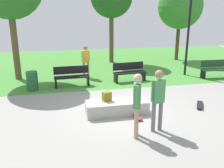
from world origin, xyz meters
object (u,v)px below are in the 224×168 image
(skater_watching, at_px, (158,96))
(park_bench_far_left, at_px, (72,76))
(skateboard_spare, at_px, (200,105))
(concrete_ledge, at_px, (117,107))
(backpack_on_ledge, at_px, (107,96))
(skater_performing_trick, at_px, (137,101))
(tree_broad_elm, at_px, (180,7))
(trash_bin, at_px, (32,81))
(pedestrian_with_backpack, at_px, (86,59))
(skateboard_by_ledge, at_px, (136,115))
(park_bench_by_oak, at_px, (216,68))
(park_bench_center_lawn, at_px, (129,72))
(lamp_post, at_px, (189,24))

(skater_watching, height_order, park_bench_far_left, skater_watching)
(skater_watching, bearing_deg, skateboard_spare, 32.31)
(concrete_ledge, relative_size, park_bench_far_left, 1.28)
(backpack_on_ledge, xyz_separation_m, skater_performing_trick, (0.49, -1.78, 0.47))
(backpack_on_ledge, bearing_deg, tree_broad_elm, -148.06)
(trash_bin, bearing_deg, tree_broad_elm, 28.95)
(skateboard_spare, xyz_separation_m, park_bench_far_left, (-4.45, 3.53, 0.42))
(tree_broad_elm, distance_m, pedestrian_with_backpack, 8.03)
(skateboard_by_ledge, height_order, park_bench_by_oak, park_bench_by_oak)
(tree_broad_elm, distance_m, trash_bin, 11.08)
(trash_bin, bearing_deg, park_bench_center_lawn, 7.02)
(backpack_on_ledge, height_order, skateboard_spare, backpack_on_ledge)
(backpack_on_ledge, bearing_deg, skateboard_by_ledge, 129.95)
(concrete_ledge, relative_size, park_bench_by_oak, 1.29)
(skater_watching, relative_size, skateboard_spare, 2.32)
(lamp_post, bearing_deg, concrete_ledge, -137.93)
(skater_watching, bearing_deg, tree_broad_elm, 61.21)
(skateboard_by_ledge, relative_size, skateboard_spare, 1.02)
(skateboard_by_ledge, xyz_separation_m, skateboard_spare, (2.55, 0.38, 0.00))
(park_bench_center_lawn, xyz_separation_m, pedestrian_with_backpack, (-2.01, 1.11, 0.52))
(concrete_ledge, xyz_separation_m, park_bench_far_left, (-1.34, 3.51, 0.26))
(concrete_ledge, distance_m, backpack_on_ledge, 0.51)
(concrete_ledge, height_order, skater_watching, skater_watching)
(trash_bin, bearing_deg, backpack_on_ledge, -48.47)
(backpack_on_ledge, distance_m, lamp_post, 6.93)
(concrete_ledge, xyz_separation_m, pedestrian_with_backpack, (-0.53, 4.88, 0.78))
(concrete_ledge, height_order, lamp_post, lamp_post)
(backpack_on_ledge, relative_size, pedestrian_with_backpack, 0.19)
(park_bench_far_left, bearing_deg, concrete_ledge, -69.12)
(skater_performing_trick, relative_size, tree_broad_elm, 0.35)
(park_bench_far_left, xyz_separation_m, trash_bin, (-1.72, -0.30, -0.06))
(lamp_post, bearing_deg, trash_bin, -171.96)
(park_bench_center_lawn, bearing_deg, backpack_on_ledge, -116.37)
(tree_broad_elm, height_order, lamp_post, tree_broad_elm)
(skateboard_by_ledge, bearing_deg, skateboard_spare, 8.53)
(skateboard_by_ledge, distance_m, trash_bin, 5.12)
(skater_performing_trick, xyz_separation_m, park_bench_center_lawn, (1.32, 5.42, -0.59))
(backpack_on_ledge, height_order, skater_performing_trick, skater_performing_trick)
(skateboard_by_ledge, relative_size, trash_bin, 0.95)
(park_bench_center_lawn, distance_m, park_bench_by_oak, 4.59)
(skateboard_by_ledge, height_order, pedestrian_with_backpack, pedestrian_with_backpack)
(lamp_post, bearing_deg, tree_broad_elm, 70.16)
(backpack_on_ledge, bearing_deg, park_bench_by_oak, -171.74)
(skater_watching, height_order, park_bench_center_lawn, skater_watching)
(skater_performing_trick, distance_m, trash_bin, 5.87)
(skateboard_spare, height_order, lamp_post, lamp_post)
(concrete_ledge, xyz_separation_m, trash_bin, (-3.05, 3.21, 0.20))
(tree_broad_elm, bearing_deg, concrete_ledge, -126.76)
(park_bench_far_left, bearing_deg, skateboard_spare, -38.40)
(skater_performing_trick, distance_m, lamp_post, 7.71)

